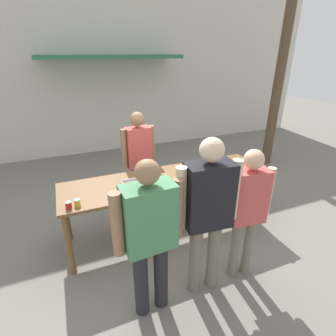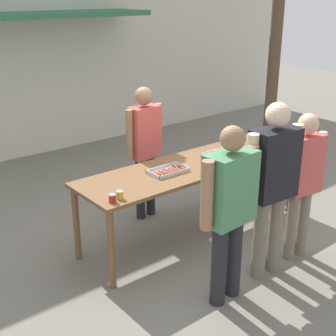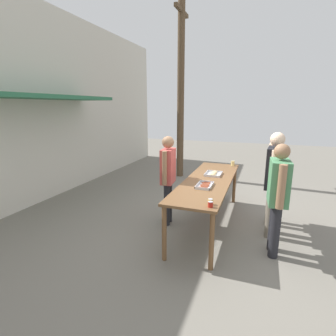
{
  "view_description": "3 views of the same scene",
  "coord_description": "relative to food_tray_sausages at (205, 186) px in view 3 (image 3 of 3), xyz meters",
  "views": [
    {
      "loc": [
        -1.25,
        -3.04,
        2.51
      ],
      "look_at": [
        0.0,
        0.0,
        1.04
      ],
      "focal_mm": 28.0,
      "sensor_mm": 36.0,
      "label": 1
    },
    {
      "loc": [
        -3.44,
        -3.72,
        2.76
      ],
      "look_at": [
        -0.44,
        -0.02,
        0.94
      ],
      "focal_mm": 50.0,
      "sensor_mm": 36.0,
      "label": 2
    },
    {
      "loc": [
        -4.63,
        -0.89,
        2.22
      ],
      "look_at": [
        -0.2,
        0.72,
        1.1
      ],
      "focal_mm": 28.0,
      "sensor_mm": 36.0,
      "label": 3
    }
  ],
  "objects": [
    {
      "name": "condiment_jar_ketchup",
      "position": [
        -0.79,
        -0.25,
        0.03
      ],
      "size": [
        0.07,
        0.07,
        0.08
      ],
      "color": "gold",
      "rests_on": "serving_table"
    },
    {
      "name": "food_tray_sausages",
      "position": [
        0.0,
        0.0,
        0.0
      ],
      "size": [
        0.43,
        0.25,
        0.04
      ],
      "color": "silver",
      "rests_on": "serving_table"
    },
    {
      "name": "building_facade_back",
      "position": [
        0.44,
        4.0,
        1.35
      ],
      "size": [
        12.0,
        1.11,
        4.5
      ],
      "color": "beige",
      "rests_on": "ground"
    },
    {
      "name": "person_customer_holding_hotdog",
      "position": [
        -0.22,
        -1.13,
        0.1
      ],
      "size": [
        0.69,
        0.29,
        1.71
      ],
      "rotation": [
        0.0,
        0.0,
        3.2
      ],
      "color": "#232328",
      "rests_on": "ground"
    },
    {
      "name": "condiment_jar_mustard",
      "position": [
        -0.89,
        -0.27,
        0.03
      ],
      "size": [
        0.07,
        0.07,
        0.08
      ],
      "color": "#B22319",
      "rests_on": "serving_table"
    },
    {
      "name": "serving_table",
      "position": [
        0.44,
        0.03,
        -0.1
      ],
      "size": [
        2.93,
        0.82,
        0.89
      ],
      "color": "brown",
      "rests_on": "ground"
    },
    {
      "name": "person_customer_with_cup",
      "position": [
        0.92,
        -1.08,
        0.06
      ],
      "size": [
        0.56,
        0.26,
        1.62
      ],
      "rotation": [
        0.0,
        0.0,
        3.02
      ],
      "color": "#756B5B",
      "rests_on": "ground"
    },
    {
      "name": "beer_cup",
      "position": [
        1.76,
        -0.26,
        0.04
      ],
      "size": [
        0.08,
        0.08,
        0.11
      ],
      "color": "#DBC67A",
      "rests_on": "serving_table"
    },
    {
      "name": "person_server_behind_table",
      "position": [
        0.24,
        0.75,
        0.11
      ],
      "size": [
        0.55,
        0.24,
        1.69
      ],
      "rotation": [
        0.0,
        0.0,
        0.09
      ],
      "color": "#232328",
      "rests_on": "ground"
    },
    {
      "name": "person_customer_waiting_in_line",
      "position": [
        0.42,
        -1.09,
        0.16
      ],
      "size": [
        0.69,
        0.3,
        1.81
      ],
      "rotation": [
        0.0,
        0.0,
        3.05
      ],
      "color": "#756B5B",
      "rests_on": "ground"
    },
    {
      "name": "ground_plane",
      "position": [
        0.44,
        0.03,
        -0.91
      ],
      "size": [
        24.0,
        24.0,
        0.0
      ],
      "primitive_type": "plane",
      "color": "slate"
    },
    {
      "name": "food_tray_buns",
      "position": [
        0.82,
        -0.0,
        0.01
      ],
      "size": [
        0.4,
        0.31,
        0.05
      ],
      "color": "silver",
      "rests_on": "serving_table"
    },
    {
      "name": "utility_pole",
      "position": [
        3.69,
        1.59,
        1.93
      ],
      "size": [
        1.1,
        0.21,
        5.5
      ],
      "color": "brown",
      "rests_on": "ground"
    }
  ]
}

